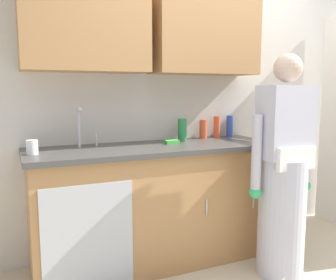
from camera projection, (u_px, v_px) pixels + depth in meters
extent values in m
cube|color=beige|center=(197.00, 92.00, 3.28)|extent=(4.80, 0.10, 2.70)
cube|color=#B27F4C|center=(85.00, 23.00, 2.59)|extent=(0.91, 0.34, 0.70)
cube|color=#B27F4C|center=(204.00, 32.00, 2.99)|extent=(0.91, 0.34, 0.70)
cube|color=#B27F4C|center=(156.00, 206.00, 2.86)|extent=(1.90, 0.60, 0.90)
cube|color=#B7BABF|center=(89.00, 238.00, 2.35)|extent=(0.60, 0.01, 0.72)
cylinder|color=silver|center=(207.00, 208.00, 2.69)|extent=(0.01, 0.01, 0.12)
cylinder|color=silver|center=(253.00, 201.00, 2.86)|extent=(0.01, 0.01, 0.12)
cube|color=#474442|center=(156.00, 148.00, 2.80)|extent=(1.96, 0.66, 0.04)
cube|color=#B7BABF|center=(89.00, 153.00, 2.59)|extent=(0.50, 0.36, 0.03)
cylinder|color=#B7BABF|center=(79.00, 128.00, 2.69)|extent=(0.02, 0.02, 0.30)
sphere|color=#B7BABF|center=(80.00, 109.00, 2.61)|extent=(0.04, 0.04, 0.04)
cylinder|color=#B7BABF|center=(96.00, 140.00, 2.75)|extent=(0.02, 0.02, 0.10)
cube|color=white|center=(281.00, 271.00, 2.69)|extent=(0.20, 0.26, 0.06)
cylinder|color=silver|center=(281.00, 217.00, 2.65)|extent=(0.34, 0.34, 0.88)
cube|color=silver|center=(286.00, 122.00, 2.55)|extent=(0.38, 0.22, 0.52)
sphere|color=#CFAD95|center=(288.00, 68.00, 2.50)|extent=(0.20, 0.20, 0.20)
cube|color=white|center=(296.00, 158.00, 2.48)|extent=(0.32, 0.04, 0.16)
cylinder|color=silver|center=(256.00, 154.00, 2.51)|extent=(0.07, 0.07, 0.55)
sphere|color=#33B266|center=(255.00, 192.00, 2.54)|extent=(0.09, 0.09, 0.09)
cylinder|color=silver|center=(306.00, 150.00, 2.69)|extent=(0.07, 0.07, 0.55)
sphere|color=#33B266|center=(305.00, 185.00, 2.73)|extent=(0.09, 0.09, 0.09)
cylinder|color=#2D8C4C|center=(182.00, 129.00, 3.09)|extent=(0.08, 0.08, 0.19)
cylinder|color=#E05933|center=(203.00, 129.00, 3.21)|extent=(0.07, 0.07, 0.17)
cylinder|color=#E05933|center=(217.00, 127.00, 3.27)|extent=(0.06, 0.06, 0.19)
cylinder|color=#334CB2|center=(230.00, 126.00, 3.33)|extent=(0.06, 0.06, 0.20)
cylinder|color=white|center=(32.00, 147.00, 2.40)|extent=(0.08, 0.08, 0.10)
cube|color=silver|center=(242.00, 140.00, 3.10)|extent=(0.08, 0.24, 0.01)
cube|color=#4CBF4C|center=(172.00, 142.00, 2.89)|extent=(0.11, 0.07, 0.03)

